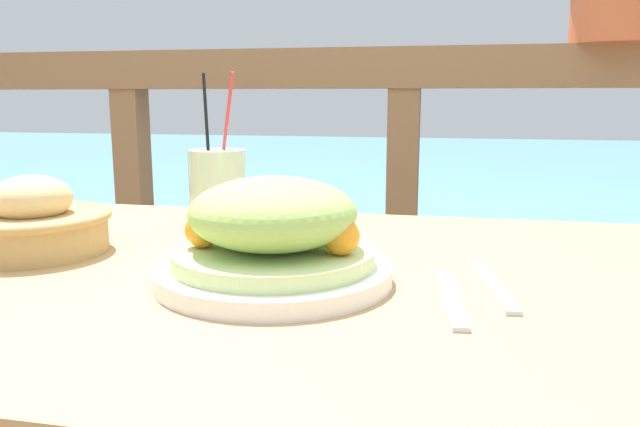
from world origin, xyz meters
The scene contains 8 objects.
patio_table centered at (0.00, 0.00, 0.64)m, with size 1.24×0.75×0.73m.
railing_fence centered at (0.00, 0.75, 0.72)m, with size 2.80×0.08×1.04m.
sea_backdrop centered at (0.00, 3.25, 0.28)m, with size 12.00×4.00×0.55m.
salad_plate centered at (-0.08, -0.05, 0.78)m, with size 0.26×0.26×0.12m.
drink_glass centered at (-0.24, 0.20, 0.80)m, with size 0.09×0.09×0.24m.
bread_basket centered at (-0.42, 0.01, 0.77)m, with size 0.20×0.20×0.10m.
fork centered at (0.12, -0.07, 0.74)m, with size 0.03×0.18×0.00m.
knife centered at (0.16, -0.02, 0.74)m, with size 0.04×0.18×0.00m.
Camera 1 is at (0.11, -0.69, 0.94)m, focal length 35.00 mm.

